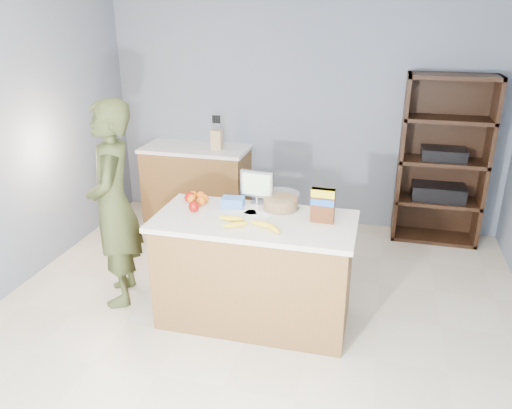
% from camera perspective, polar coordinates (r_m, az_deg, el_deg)
% --- Properties ---
extents(floor, '(4.50, 5.00, 0.02)m').
position_cam_1_polar(floor, '(4.04, -1.26, -15.12)').
color(floor, beige).
rests_on(floor, ground).
extents(walls, '(4.52, 5.02, 2.51)m').
position_cam_1_polar(walls, '(3.33, -1.50, 8.31)').
color(walls, slate).
rests_on(walls, ground).
extents(counter_peninsula, '(1.56, 0.76, 0.90)m').
position_cam_1_polar(counter_peninsula, '(4.06, -0.18, -7.95)').
color(counter_peninsula, brown).
rests_on(counter_peninsula, ground).
extents(back_cabinet, '(1.24, 0.62, 0.90)m').
position_cam_1_polar(back_cabinet, '(6.04, -6.74, 2.44)').
color(back_cabinet, brown).
rests_on(back_cabinet, ground).
extents(shelving_unit, '(0.90, 0.40, 1.80)m').
position_cam_1_polar(shelving_unit, '(5.72, 20.45, 4.47)').
color(shelving_unit, black).
rests_on(shelving_unit, ground).
extents(person, '(0.64, 0.76, 1.76)m').
position_cam_1_polar(person, '(4.33, -15.97, -0.06)').
color(person, '#38411E').
rests_on(person, ground).
extents(knife_block, '(0.12, 0.10, 0.31)m').
position_cam_1_polar(knife_block, '(5.76, -4.50, 7.47)').
color(knife_block, tan).
rests_on(knife_block, back_cabinet).
extents(envelopes, '(0.37, 0.19, 0.00)m').
position_cam_1_polar(envelopes, '(3.94, -0.69, -1.01)').
color(envelopes, white).
rests_on(envelopes, counter_peninsula).
extents(bananas, '(0.53, 0.21, 0.04)m').
position_cam_1_polar(bananas, '(3.70, -0.65, -2.22)').
color(bananas, yellow).
rests_on(bananas, counter_peninsula).
extents(apples, '(0.20, 0.28, 0.09)m').
position_cam_1_polar(apples, '(4.09, -7.37, 0.30)').
color(apples, maroon).
rests_on(apples, counter_peninsula).
extents(oranges, '(0.20, 0.19, 0.08)m').
position_cam_1_polar(oranges, '(4.18, -6.64, 0.75)').
color(oranges, orange).
rests_on(oranges, counter_peninsula).
extents(blue_carton, '(0.19, 0.14, 0.08)m').
position_cam_1_polar(blue_carton, '(4.06, -2.67, 0.27)').
color(blue_carton, blue).
rests_on(blue_carton, counter_peninsula).
extents(salad_bowl, '(0.30, 0.30, 0.13)m').
position_cam_1_polar(salad_bowl, '(4.03, 2.87, 0.34)').
color(salad_bowl, '#267219').
rests_on(salad_bowl, counter_peninsula).
extents(tv, '(0.28, 0.12, 0.28)m').
position_cam_1_polar(tv, '(4.09, 0.11, 2.18)').
color(tv, silver).
rests_on(tv, counter_peninsula).
extents(cereal_box, '(0.18, 0.07, 0.27)m').
position_cam_1_polar(cereal_box, '(3.76, 7.65, 0.17)').
color(cereal_box, '#592B14').
rests_on(cereal_box, counter_peninsula).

